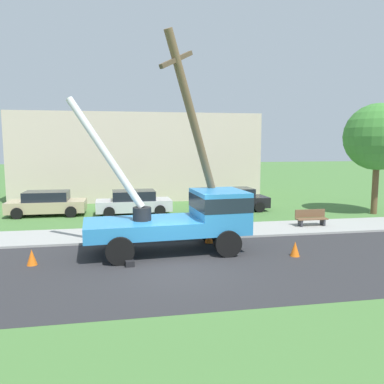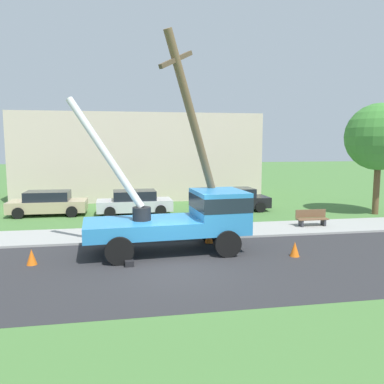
{
  "view_description": "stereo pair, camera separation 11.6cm",
  "coord_description": "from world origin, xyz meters",
  "px_view_note": "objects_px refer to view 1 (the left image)",
  "views": [
    {
      "loc": [
        -1.83,
        -12.64,
        4.2
      ],
      "look_at": [
        1.13,
        3.51,
        2.14
      ],
      "focal_mm": 36.35,
      "sensor_mm": 36.0,
      "label": 1
    },
    {
      "loc": [
        -1.72,
        -12.66,
        4.2
      ],
      "look_at": [
        1.13,
        3.51,
        2.14
      ],
      "focal_mm": 36.35,
      "sensor_mm": 36.0,
      "label": 2
    }
  ],
  "objects_px": {
    "traffic_cone_ahead": "(295,249)",
    "roadside_tree_near": "(378,137)",
    "park_bench": "(311,218)",
    "parked_sedan_black": "(232,199)",
    "traffic_cone_curbside": "(209,236)",
    "utility_truck": "(188,215)",
    "parked_sedan_silver": "(134,202)",
    "parked_sedan_tan": "(47,203)",
    "leaning_utility_pole": "(199,142)",
    "traffic_cone_behind": "(32,257)"
  },
  "relations": [
    {
      "from": "traffic_cone_ahead",
      "to": "utility_truck",
      "type": "bearing_deg",
      "value": 158.31
    },
    {
      "from": "leaning_utility_pole",
      "to": "parked_sedan_black",
      "type": "height_order",
      "value": "leaning_utility_pole"
    },
    {
      "from": "park_bench",
      "to": "roadside_tree_near",
      "type": "distance_m",
      "value": 7.48
    },
    {
      "from": "parked_sedan_black",
      "to": "traffic_cone_curbside",
      "type": "bearing_deg",
      "value": -113.18
    },
    {
      "from": "traffic_cone_behind",
      "to": "roadside_tree_near",
      "type": "xyz_separation_m",
      "value": [
        18.0,
        6.8,
        4.29
      ]
    },
    {
      "from": "utility_truck",
      "to": "leaning_utility_pole",
      "type": "relative_size",
      "value": 0.83
    },
    {
      "from": "parked_sedan_silver",
      "to": "park_bench",
      "type": "height_order",
      "value": "parked_sedan_silver"
    },
    {
      "from": "traffic_cone_behind",
      "to": "parked_sedan_black",
      "type": "height_order",
      "value": "parked_sedan_black"
    },
    {
      "from": "traffic_cone_behind",
      "to": "parked_sedan_silver",
      "type": "height_order",
      "value": "parked_sedan_silver"
    },
    {
      "from": "park_bench",
      "to": "roadside_tree_near",
      "type": "bearing_deg",
      "value": 27.41
    },
    {
      "from": "parked_sedan_tan",
      "to": "roadside_tree_near",
      "type": "bearing_deg",
      "value": -8.9
    },
    {
      "from": "traffic_cone_ahead",
      "to": "traffic_cone_behind",
      "type": "relative_size",
      "value": 1.0
    },
    {
      "from": "utility_truck",
      "to": "park_bench",
      "type": "height_order",
      "value": "utility_truck"
    },
    {
      "from": "traffic_cone_ahead",
      "to": "roadside_tree_near",
      "type": "bearing_deg",
      "value": 41.02
    },
    {
      "from": "traffic_cone_ahead",
      "to": "parked_sedan_black",
      "type": "height_order",
      "value": "parked_sedan_black"
    },
    {
      "from": "utility_truck",
      "to": "traffic_cone_behind",
      "type": "bearing_deg",
      "value": -171.09
    },
    {
      "from": "leaning_utility_pole",
      "to": "parked_sedan_black",
      "type": "bearing_deg",
      "value": 64.87
    },
    {
      "from": "leaning_utility_pole",
      "to": "parked_sedan_tan",
      "type": "bearing_deg",
      "value": 131.3
    },
    {
      "from": "park_bench",
      "to": "traffic_cone_curbside",
      "type": "bearing_deg",
      "value": -160.39
    },
    {
      "from": "parked_sedan_black",
      "to": "roadside_tree_near",
      "type": "height_order",
      "value": "roadside_tree_near"
    },
    {
      "from": "utility_truck",
      "to": "parked_sedan_silver",
      "type": "distance_m",
      "value": 8.6
    },
    {
      "from": "parked_sedan_tan",
      "to": "park_bench",
      "type": "height_order",
      "value": "parked_sedan_tan"
    },
    {
      "from": "traffic_cone_curbside",
      "to": "roadside_tree_near",
      "type": "distance_m",
      "value": 13.02
    },
    {
      "from": "parked_sedan_tan",
      "to": "roadside_tree_near",
      "type": "xyz_separation_m",
      "value": [
        19.21,
        -3.01,
        3.85
      ]
    },
    {
      "from": "park_bench",
      "to": "traffic_cone_behind",
      "type": "bearing_deg",
      "value": -162.52
    },
    {
      "from": "parked_sedan_black",
      "to": "park_bench",
      "type": "relative_size",
      "value": 2.78
    },
    {
      "from": "traffic_cone_ahead",
      "to": "park_bench",
      "type": "bearing_deg",
      "value": 56.68
    },
    {
      "from": "traffic_cone_behind",
      "to": "leaning_utility_pole",
      "type": "bearing_deg",
      "value": 12.62
    },
    {
      "from": "leaning_utility_pole",
      "to": "parked_sedan_silver",
      "type": "relative_size",
      "value": 1.87
    },
    {
      "from": "parked_sedan_tan",
      "to": "parked_sedan_black",
      "type": "relative_size",
      "value": 0.99
    },
    {
      "from": "utility_truck",
      "to": "parked_sedan_tan",
      "type": "bearing_deg",
      "value": 127.51
    },
    {
      "from": "traffic_cone_behind",
      "to": "traffic_cone_curbside",
      "type": "height_order",
      "value": "same"
    },
    {
      "from": "leaning_utility_pole",
      "to": "utility_truck",
      "type": "bearing_deg",
      "value": -137.72
    },
    {
      "from": "leaning_utility_pole",
      "to": "parked_sedan_black",
      "type": "relative_size",
      "value": 1.87
    },
    {
      "from": "traffic_cone_ahead",
      "to": "parked_sedan_silver",
      "type": "relative_size",
      "value": 0.13
    },
    {
      "from": "park_bench",
      "to": "utility_truck",
      "type": "bearing_deg",
      "value": -155.97
    },
    {
      "from": "traffic_cone_behind",
      "to": "traffic_cone_curbside",
      "type": "bearing_deg",
      "value": 15.64
    },
    {
      "from": "leaning_utility_pole",
      "to": "roadside_tree_near",
      "type": "xyz_separation_m",
      "value": [
        11.81,
        5.42,
        0.32
      ]
    },
    {
      "from": "traffic_cone_ahead",
      "to": "parked_sedan_silver",
      "type": "bearing_deg",
      "value": 119.67
    },
    {
      "from": "parked_sedan_tan",
      "to": "leaning_utility_pole",
      "type": "bearing_deg",
      "value": -48.7
    },
    {
      "from": "leaning_utility_pole",
      "to": "traffic_cone_behind",
      "type": "xyz_separation_m",
      "value": [
        -6.19,
        -1.39,
        -3.97
      ]
    },
    {
      "from": "parked_sedan_silver",
      "to": "parked_sedan_black",
      "type": "bearing_deg",
      "value": 1.17
    },
    {
      "from": "leaning_utility_pole",
      "to": "parked_sedan_tan",
      "type": "distance_m",
      "value": 11.76
    },
    {
      "from": "park_bench",
      "to": "traffic_cone_ahead",
      "type": "bearing_deg",
      "value": -123.32
    },
    {
      "from": "traffic_cone_behind",
      "to": "parked_sedan_black",
      "type": "xyz_separation_m",
      "value": [
        9.95,
        9.39,
        0.43
      ]
    },
    {
      "from": "roadside_tree_near",
      "to": "parked_sedan_silver",
      "type": "bearing_deg",
      "value": 170.15
    },
    {
      "from": "parked_sedan_silver",
      "to": "park_bench",
      "type": "relative_size",
      "value": 2.78
    },
    {
      "from": "leaning_utility_pole",
      "to": "roadside_tree_near",
      "type": "bearing_deg",
      "value": 24.63
    },
    {
      "from": "traffic_cone_curbside",
      "to": "parked_sedan_tan",
      "type": "height_order",
      "value": "parked_sedan_tan"
    },
    {
      "from": "parked_sedan_black",
      "to": "park_bench",
      "type": "bearing_deg",
      "value": -65.37
    }
  ]
}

